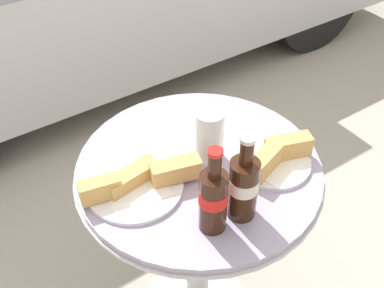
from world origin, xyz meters
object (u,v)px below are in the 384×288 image
(cola_bottle_right, at_px, (213,198))
(drinking_glass, at_px, (209,138))
(lunch_plate_near, at_px, (275,158))
(bistro_table, at_px, (198,213))
(cola_bottle_left, at_px, (243,185))
(lunch_plate_far, at_px, (138,182))

(cola_bottle_right, distance_m, drinking_glass, 0.24)
(lunch_plate_near, bearing_deg, bistro_table, 146.36)
(bistro_table, xyz_separation_m, drinking_glass, (0.04, 0.01, 0.27))
(lunch_plate_near, bearing_deg, drinking_glass, 136.46)
(cola_bottle_left, relative_size, cola_bottle_right, 1.01)
(cola_bottle_left, bearing_deg, bistro_table, 86.82)
(bistro_table, xyz_separation_m, cola_bottle_left, (-0.01, -0.19, 0.29))
(cola_bottle_left, bearing_deg, lunch_plate_near, 24.95)
(bistro_table, relative_size, lunch_plate_near, 3.47)
(cola_bottle_right, height_order, drinking_glass, cola_bottle_right)
(lunch_plate_far, bearing_deg, cola_bottle_right, -66.93)
(bistro_table, xyz_separation_m, lunch_plate_near, (0.17, -0.11, 0.22))
(cola_bottle_left, height_order, cola_bottle_right, cola_bottle_left)
(cola_bottle_left, bearing_deg, lunch_plate_far, 128.52)
(bistro_table, bearing_deg, cola_bottle_left, -93.18)
(bistro_table, xyz_separation_m, lunch_plate_far, (-0.18, 0.02, 0.22))
(cola_bottle_left, bearing_deg, cola_bottle_right, 175.27)
(drinking_glass, bearing_deg, cola_bottle_left, -103.89)
(bistro_table, xyz_separation_m, cola_bottle_right, (-0.09, -0.19, 0.29))
(bistro_table, distance_m, lunch_plate_far, 0.28)
(cola_bottle_left, relative_size, drinking_glass, 1.58)
(bistro_table, height_order, drinking_glass, drinking_glass)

